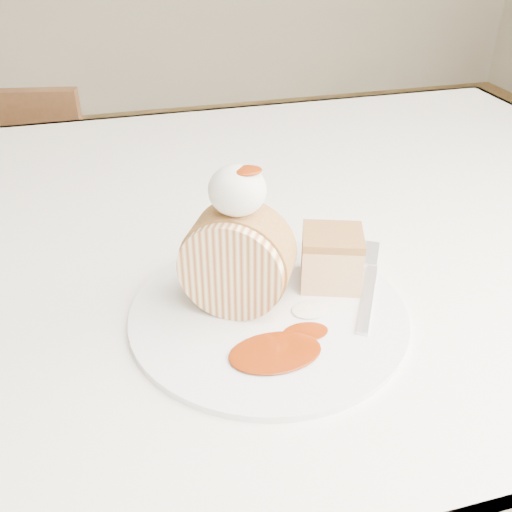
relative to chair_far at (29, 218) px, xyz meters
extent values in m
cube|color=white|center=(0.31, -0.68, 0.29)|extent=(1.40, 0.90, 0.04)
cube|color=white|center=(0.31, -0.23, 0.17)|extent=(1.40, 0.01, 0.28)
cylinder|color=brown|center=(0.93, -0.31, -0.09)|extent=(0.06, 0.06, 0.71)
cube|color=brown|center=(0.01, 0.07, -0.07)|extent=(0.43, 0.43, 0.03)
cube|color=brown|center=(-0.02, -0.09, 0.14)|extent=(0.37, 0.10, 0.38)
cylinder|color=brown|center=(0.20, 0.20, -0.27)|extent=(0.03, 0.03, 0.36)
cylinder|color=brown|center=(-0.11, 0.26, -0.27)|extent=(0.03, 0.03, 0.36)
cylinder|color=brown|center=(0.14, -0.11, -0.27)|extent=(0.03, 0.03, 0.36)
cylinder|color=brown|center=(0.87, -0.41, -0.25)|extent=(0.03, 0.03, 0.40)
cylinder|color=white|center=(0.34, -0.88, 0.31)|extent=(0.35, 0.35, 0.01)
cylinder|color=#FFEFB1|center=(0.32, -0.86, 0.36)|extent=(0.12, 0.10, 0.10)
cube|color=#A56D3E|center=(0.42, -0.85, 0.34)|extent=(0.08, 0.07, 0.05)
ellipsoid|color=white|center=(0.32, -0.86, 0.44)|extent=(0.05, 0.05, 0.05)
ellipsoid|color=maroon|center=(0.33, -0.87, 0.46)|extent=(0.03, 0.02, 0.01)
cube|color=silver|center=(0.45, -0.89, 0.31)|extent=(0.10, 0.15, 0.00)
camera|label=1|loc=(0.22, -1.31, 0.66)|focal=40.00mm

